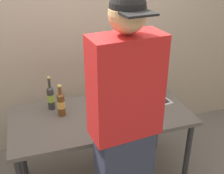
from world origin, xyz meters
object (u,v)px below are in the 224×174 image
(beer_bottle_amber, at_px, (61,103))
(person_figure, at_px, (124,134))
(beer_bottle_green, at_px, (51,97))
(laptop, at_px, (149,96))

(beer_bottle_amber, xyz_separation_m, person_figure, (0.32, -0.69, 0.10))
(person_figure, bearing_deg, beer_bottle_green, 115.40)
(laptop, height_order, beer_bottle_amber, beer_bottle_amber)
(beer_bottle_amber, bearing_deg, laptop, 1.04)
(laptop, distance_m, beer_bottle_green, 0.91)
(laptop, bearing_deg, beer_bottle_green, 172.39)
(beer_bottle_green, bearing_deg, laptop, -7.61)
(laptop, height_order, person_figure, person_figure)
(beer_bottle_amber, distance_m, person_figure, 0.77)
(beer_bottle_amber, bearing_deg, person_figure, -65.02)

